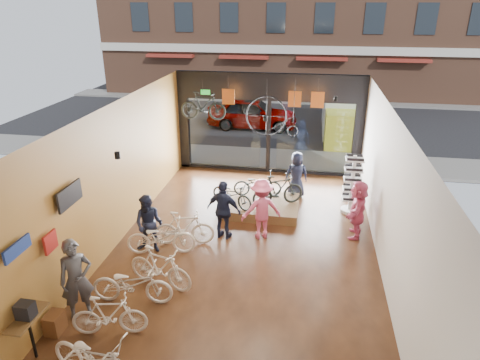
% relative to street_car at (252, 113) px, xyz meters
% --- Properties ---
extents(ground_plane, '(7.00, 12.00, 0.04)m').
position_rel_street_car_xyz_m(ground_plane, '(1.47, -12.00, -0.81)').
color(ground_plane, black).
rests_on(ground_plane, ground).
extents(ceiling, '(7.00, 12.00, 0.04)m').
position_rel_street_car_xyz_m(ceiling, '(1.47, -12.00, 3.03)').
color(ceiling, black).
rests_on(ceiling, ground).
extents(wall_left, '(0.04, 12.00, 3.80)m').
position_rel_street_car_xyz_m(wall_left, '(-2.05, -12.00, 1.11)').
color(wall_left, '#9E6D39').
rests_on(wall_left, ground).
extents(wall_right, '(0.04, 12.00, 3.80)m').
position_rel_street_car_xyz_m(wall_right, '(4.99, -12.00, 1.11)').
color(wall_right, beige).
rests_on(wall_right, ground).
extents(storefront, '(7.00, 0.26, 3.80)m').
position_rel_street_car_xyz_m(storefront, '(1.47, -6.00, 1.11)').
color(storefront, black).
rests_on(storefront, ground).
extents(exit_sign, '(0.35, 0.06, 0.18)m').
position_rel_street_car_xyz_m(exit_sign, '(-0.93, -6.12, 2.26)').
color(exit_sign, '#198C26').
rests_on(exit_sign, storefront).
extents(street_road, '(30.00, 18.00, 0.02)m').
position_rel_street_car_xyz_m(street_road, '(1.47, 3.00, -0.80)').
color(street_road, black).
rests_on(street_road, ground).
extents(sidewalk_near, '(30.00, 2.40, 0.12)m').
position_rel_street_car_xyz_m(sidewalk_near, '(1.47, -4.80, -0.73)').
color(sidewalk_near, slate).
rests_on(sidewalk_near, ground).
extents(sidewalk_far, '(30.00, 2.00, 0.12)m').
position_rel_street_car_xyz_m(sidewalk_far, '(1.47, 7.00, -0.73)').
color(sidewalk_far, slate).
rests_on(sidewalk_far, ground).
extents(street_car, '(4.62, 1.86, 1.57)m').
position_rel_street_car_xyz_m(street_car, '(0.00, 0.00, 0.00)').
color(street_car, gray).
rests_on(street_car, street_road).
extents(box_truck, '(2.08, 6.25, 2.46)m').
position_rel_street_car_xyz_m(box_truck, '(4.67, -1.00, 0.44)').
color(box_truck, silver).
rests_on(box_truck, street_road).
extents(floor_bike_0, '(1.93, 1.03, 0.97)m').
position_rel_street_car_xyz_m(floor_bike_0, '(-0.41, -16.55, -0.30)').
color(floor_bike_0, beige).
rests_on(floor_bike_0, ground_plane).
extents(floor_bike_1, '(1.57, 0.73, 0.91)m').
position_rel_street_car_xyz_m(floor_bike_1, '(-0.68, -15.46, -0.33)').
color(floor_bike_1, beige).
rests_on(floor_bike_1, ground_plane).
extents(floor_bike_2, '(1.85, 0.78, 0.95)m').
position_rel_street_car_xyz_m(floor_bike_2, '(-0.62, -14.44, -0.31)').
color(floor_bike_2, beige).
rests_on(floor_bike_2, ground_plane).
extents(floor_bike_3, '(1.75, 0.91, 1.01)m').
position_rel_street_car_xyz_m(floor_bike_3, '(-0.21, -13.79, -0.28)').
color(floor_bike_3, beige).
rests_on(floor_bike_3, ground_plane).
extents(floor_bike_4, '(1.89, 1.00, 0.95)m').
position_rel_street_car_xyz_m(floor_bike_4, '(-0.66, -12.42, -0.31)').
color(floor_bike_4, beige).
rests_on(floor_bike_4, ground_plane).
extents(floor_bike_5, '(1.70, 0.77, 0.99)m').
position_rel_street_car_xyz_m(floor_bike_5, '(-0.19, -11.87, -0.29)').
color(floor_bike_5, beige).
rests_on(floor_bike_5, ground_plane).
extents(display_platform, '(2.40, 1.80, 0.30)m').
position_rel_street_car_xyz_m(display_platform, '(1.61, -9.51, -0.64)').
color(display_platform, '#492918').
rests_on(display_platform, ground_plane).
extents(display_bike_left, '(1.61, 1.23, 0.81)m').
position_rel_street_car_xyz_m(display_bike_left, '(0.77, -9.94, -0.08)').
color(display_bike_left, black).
rests_on(display_bike_left, display_platform).
extents(display_bike_mid, '(1.70, 1.21, 1.01)m').
position_rel_street_car_xyz_m(display_bike_mid, '(2.16, -9.63, 0.02)').
color(display_bike_mid, black).
rests_on(display_bike_mid, display_platform).
extents(display_bike_right, '(1.61, 0.74, 0.81)m').
position_rel_street_car_xyz_m(display_bike_right, '(1.45, -9.05, -0.08)').
color(display_bike_right, black).
rests_on(display_bike_right, display_platform).
extents(customer_0, '(0.80, 0.75, 1.83)m').
position_rel_street_car_xyz_m(customer_0, '(-1.53, -15.05, 0.13)').
color(customer_0, '#3F3F44').
rests_on(customer_0, ground_plane).
extents(customer_1, '(0.80, 0.63, 1.61)m').
position_rel_street_car_xyz_m(customer_1, '(-1.00, -12.35, 0.02)').
color(customer_1, '#161C33').
rests_on(customer_1, ground_plane).
extents(customer_2, '(1.08, 0.64, 1.72)m').
position_rel_street_car_xyz_m(customer_2, '(0.81, -11.35, 0.07)').
color(customer_2, '#161C33').
rests_on(customer_2, ground_plane).
extents(customer_3, '(1.30, 1.05, 1.76)m').
position_rel_street_car_xyz_m(customer_3, '(1.83, -11.14, 0.09)').
color(customer_3, '#CC4C72').
rests_on(customer_3, ground_plane).
extents(customer_4, '(0.87, 0.66, 1.59)m').
position_rel_street_car_xyz_m(customer_4, '(2.67, -8.23, 0.01)').
color(customer_4, '#161C33').
rests_on(customer_4, ground_plane).
extents(customer_5, '(0.76, 1.63, 1.69)m').
position_rel_street_car_xyz_m(customer_5, '(4.47, -10.62, 0.06)').
color(customer_5, '#CC4C72').
rests_on(customer_5, ground_plane).
extents(sunglasses_rack, '(0.61, 0.52, 1.90)m').
position_rel_street_car_xyz_m(sunglasses_rack, '(4.42, -9.11, 0.16)').
color(sunglasses_rack, white).
rests_on(sunglasses_rack, ground_plane).
extents(wall_merch, '(0.40, 2.40, 2.60)m').
position_rel_street_car_xyz_m(wall_merch, '(-1.91, -15.50, 0.51)').
color(wall_merch, navy).
rests_on(wall_merch, wall_left).
extents(penny_farthing, '(1.76, 0.06, 1.41)m').
position_rel_street_car_xyz_m(penny_farthing, '(1.80, -7.36, 1.71)').
color(penny_farthing, black).
rests_on(penny_farthing, ceiling).
extents(hung_bike, '(1.59, 0.48, 0.95)m').
position_rel_street_car_xyz_m(hung_bike, '(-0.60, -7.80, 2.14)').
color(hung_bike, black).
rests_on(hung_bike, ceiling).
extents(jersey_left, '(0.45, 0.03, 0.55)m').
position_rel_street_car_xyz_m(jersey_left, '(0.07, -6.80, 2.26)').
color(jersey_left, '#CC5919').
rests_on(jersey_left, ceiling).
extents(jersey_mid, '(0.45, 0.03, 0.55)m').
position_rel_street_car_xyz_m(jersey_mid, '(2.43, -6.80, 2.26)').
color(jersey_mid, '#CC5919').
rests_on(jersey_mid, ceiling).
extents(jersey_right, '(0.45, 0.03, 0.55)m').
position_rel_street_car_xyz_m(jersey_right, '(3.21, -6.80, 2.26)').
color(jersey_right, '#CC5919').
rests_on(jersey_right, ceiling).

